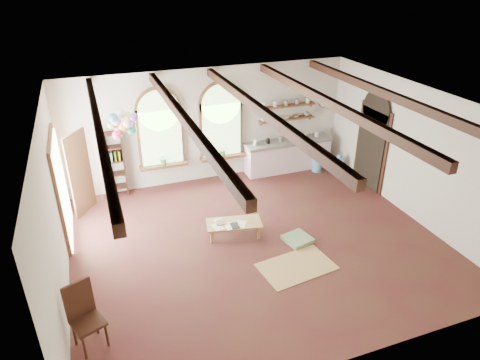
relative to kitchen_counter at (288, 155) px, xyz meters
name	(u,v)px	position (x,y,z in m)	size (l,w,h in m)	color
floor	(256,241)	(-2.30, -3.20, -0.48)	(8.00, 8.00, 0.00)	#4D2A1F
ceiling_beams	(259,109)	(-2.30, -3.20, 2.62)	(6.20, 6.80, 0.18)	#3C1E13
window_left	(161,131)	(-3.70, 0.23, 1.16)	(1.30, 0.28, 2.20)	brown
window_right	(221,124)	(-2.00, 0.23, 1.16)	(1.30, 0.28, 2.20)	brown
left_doorway	(61,190)	(-6.25, -1.40, 0.67)	(0.10, 1.90, 2.50)	brown
right_doorway	(371,149)	(1.65, -1.70, 0.62)	(0.10, 1.30, 2.40)	black
kitchen_counter	(288,155)	(0.00, 0.00, 0.00)	(2.68, 0.62, 0.94)	#F7D2D8
wall_shelf_lower	(287,119)	(0.00, 0.18, 1.07)	(1.70, 0.24, 0.04)	brown
wall_shelf_upper	(287,106)	(0.00, 0.18, 1.47)	(1.70, 0.24, 0.04)	brown
wall_clock	(324,102)	(1.25, 0.25, 1.42)	(0.32, 0.32, 0.04)	black
bookshelf	(114,165)	(-5.00, 0.12, 0.42)	(0.53, 0.32, 1.80)	#3C1E13
coffee_table	(234,224)	(-2.70, -2.81, -0.16)	(1.34, 0.81, 0.36)	tan
side_chair	(89,329)	(-5.96, -4.97, -0.13)	(0.61, 0.61, 1.18)	#3C1E13
floor_mat	(297,266)	(-1.86, -4.33, -0.47)	(1.52, 0.94, 0.02)	tan
floor_cushion	(298,239)	(-1.42, -3.50, -0.43)	(0.56, 0.56, 0.10)	gray
water_jug_a	(317,163)	(0.80, -0.41, -0.23)	(0.30, 0.30, 0.58)	#5EA0CA
water_jug_b	(338,164)	(1.36, -0.69, -0.23)	(0.29, 0.29, 0.57)	#5EA0CA
balloon_cluster	(124,124)	(-4.71, -0.90, 1.86)	(0.69, 0.74, 1.14)	white
table_book	(217,223)	(-3.08, -2.71, -0.11)	(0.17, 0.25, 0.02)	olive
tablet	(235,226)	(-2.73, -2.94, -0.11)	(0.18, 0.26, 0.01)	black
potted_plant_left	(164,159)	(-3.70, 0.12, 0.37)	(0.27, 0.23, 0.30)	#598C4C
potted_plant_right	(223,151)	(-2.00, 0.12, 0.37)	(0.27, 0.23, 0.30)	#598C4C
shelf_cup_a	(263,120)	(-0.75, 0.18, 1.14)	(0.12, 0.10, 0.10)	white
shelf_cup_b	(274,118)	(-0.40, 0.18, 1.14)	(0.10, 0.10, 0.09)	beige
shelf_bowl_a	(285,118)	(-0.05, 0.18, 1.12)	(0.22, 0.22, 0.05)	beige
shelf_bowl_b	(296,116)	(0.30, 0.18, 1.12)	(0.20, 0.20, 0.06)	#8C664C
shelf_vase	(307,113)	(0.65, 0.18, 1.19)	(0.18, 0.18, 0.19)	slate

